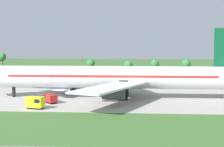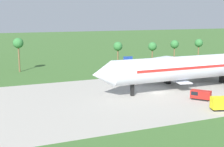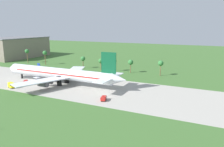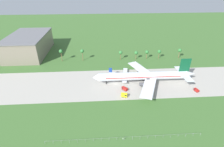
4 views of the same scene
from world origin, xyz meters
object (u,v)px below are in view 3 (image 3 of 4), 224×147
(catering_van, at_px, (26,82))
(terminal_building, at_px, (17,47))
(regional_aircraft, at_px, (51,74))
(fuel_truck, at_px, (104,98))
(jet_airliner, at_px, (60,74))
(baggage_tug, at_px, (11,85))

(catering_van, relative_size, terminal_building, 0.08)
(regional_aircraft, distance_m, terminal_building, 112.23)
(fuel_truck, bearing_deg, terminal_building, 150.69)
(regional_aircraft, distance_m, fuel_truck, 54.72)
(catering_van, bearing_deg, jet_airliner, 29.02)
(baggage_tug, xyz_separation_m, fuel_truck, (53.33, 3.58, -0.53))
(terminal_building, bearing_deg, fuel_truck, -29.31)
(jet_airliner, distance_m, catering_van, 20.12)
(jet_airliner, relative_size, catering_van, 16.71)
(jet_airliner, xyz_separation_m, regional_aircraft, (-14.50, 8.78, -3.22))
(jet_airliner, relative_size, fuel_truck, 18.54)
(fuel_truck, xyz_separation_m, terminal_building, (-145.15, 81.47, 9.33))
(fuel_truck, height_order, terminal_building, terminal_building)
(baggage_tug, xyz_separation_m, catering_van, (1.20, 8.52, -0.32))
(fuel_truck, bearing_deg, jet_airliner, 157.62)
(baggage_tug, height_order, fuel_truck, baggage_tug)
(terminal_building, bearing_deg, baggage_tug, -42.81)
(terminal_building, bearing_deg, catering_van, -39.45)
(regional_aircraft, height_order, baggage_tug, regional_aircraft)
(fuel_truck, bearing_deg, regional_aircraft, 154.90)
(catering_van, distance_m, terminal_building, 120.80)
(regional_aircraft, height_order, fuel_truck, regional_aircraft)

